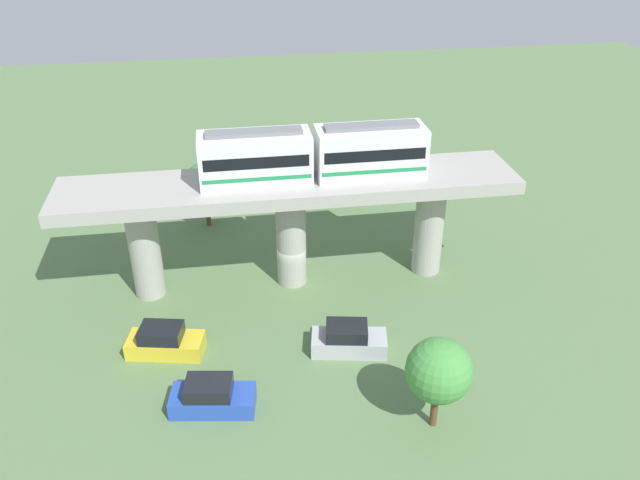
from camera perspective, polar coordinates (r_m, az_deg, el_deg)
ground_plane at (r=42.54m, az=-2.48°, el=-3.62°), size 120.00×120.00×0.00m
viaduct at (r=39.75m, az=-2.66°, el=3.04°), size 5.20×28.00×7.32m
train at (r=38.54m, az=-0.58°, el=7.60°), size 2.64×13.55×3.24m
parked_car_silver at (r=36.35m, az=2.54°, el=-8.85°), size 2.53×4.46×1.76m
parked_car_blue at (r=33.35m, az=-9.58°, el=-13.60°), size 2.41×4.42×1.76m
parked_car_yellow at (r=37.20m, az=-13.65°, el=-8.78°), size 2.62×4.48×1.76m
tree_near_viaduct at (r=30.84m, az=10.51°, el=-11.36°), size 3.14×3.14×4.99m
tree_mid_lot at (r=48.41m, az=-10.17°, el=4.91°), size 3.19×3.19×5.02m
tree_far_corner at (r=51.59m, az=1.91°, el=6.44°), size 2.59×2.59×4.28m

